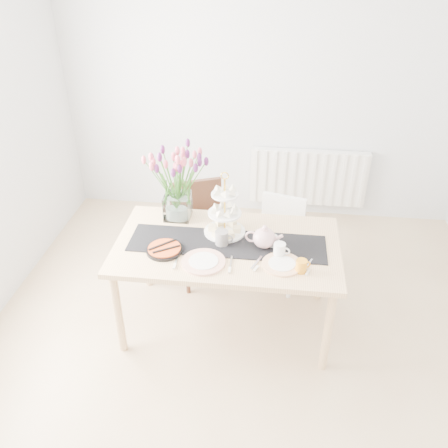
# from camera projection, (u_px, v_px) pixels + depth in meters

# --- Properties ---
(room_shell) EXTENTS (4.50, 4.50, 4.50)m
(room_shell) POSITION_uv_depth(u_px,v_px,m) (245.00, 211.00, 2.69)
(room_shell) COLOR tan
(room_shell) RESTS_ON ground
(radiator) EXTENTS (1.20, 0.08, 0.60)m
(radiator) POSITION_uv_depth(u_px,v_px,m) (308.00, 177.00, 4.93)
(radiator) COLOR white
(radiator) RESTS_ON room_shell
(dining_table) EXTENTS (1.60, 0.90, 0.75)m
(dining_table) POSITION_uv_depth(u_px,v_px,m) (227.00, 253.00, 3.42)
(dining_table) COLOR tan
(dining_table) RESTS_ON ground
(chair_brown) EXTENTS (0.56, 0.56, 0.87)m
(chair_brown) POSITION_uv_depth(u_px,v_px,m) (200.00, 224.00, 4.06)
(chair_brown) COLOR #3B2115
(chair_brown) RESTS_ON ground
(chair_white) EXTENTS (0.48, 0.48, 0.76)m
(chair_white) POSITION_uv_depth(u_px,v_px,m) (279.00, 234.00, 4.05)
(chair_white) COLOR white
(chair_white) RESTS_ON ground
(table_runner) EXTENTS (1.40, 0.35, 0.01)m
(table_runner) POSITION_uv_depth(u_px,v_px,m) (227.00, 243.00, 3.38)
(table_runner) COLOR black
(table_runner) RESTS_ON dining_table
(tulip_vase) EXTENTS (0.71, 0.71, 0.61)m
(tulip_vase) POSITION_uv_depth(u_px,v_px,m) (176.00, 172.00, 3.48)
(tulip_vase) COLOR silver
(tulip_vase) RESTS_ON dining_table
(cake_stand) EXTENTS (0.30, 0.30, 0.45)m
(cake_stand) POSITION_uv_depth(u_px,v_px,m) (225.00, 218.00, 3.43)
(cake_stand) COLOR gold
(cake_stand) RESTS_ON dining_table
(teapot) EXTENTS (0.27, 0.23, 0.17)m
(teapot) POSITION_uv_depth(u_px,v_px,m) (264.00, 238.00, 3.30)
(teapot) COLOR silver
(teapot) RESTS_ON dining_table
(cream_jug) EXTENTS (0.10, 0.10, 0.08)m
(cream_jug) POSITION_uv_depth(u_px,v_px,m) (272.00, 241.00, 3.34)
(cream_jug) COLOR silver
(cream_jug) RESTS_ON dining_table
(tart_tin) EXTENTS (0.26, 0.26, 0.03)m
(tart_tin) POSITION_uv_depth(u_px,v_px,m) (164.00, 249.00, 3.29)
(tart_tin) COLOR black
(tart_tin) RESTS_ON dining_table
(mug_grey) EXTENTS (0.10, 0.10, 0.11)m
(mug_grey) POSITION_uv_depth(u_px,v_px,m) (222.00, 238.00, 3.34)
(mug_grey) COLOR slate
(mug_grey) RESTS_ON dining_table
(mug_white) EXTENTS (0.10, 0.10, 0.10)m
(mug_white) POSITION_uv_depth(u_px,v_px,m) (279.00, 250.00, 3.23)
(mug_white) COLOR white
(mug_white) RESTS_ON dining_table
(mug_orange) EXTENTS (0.10, 0.10, 0.09)m
(mug_orange) POSITION_uv_depth(u_px,v_px,m) (301.00, 266.00, 3.09)
(mug_orange) COLOR orange
(mug_orange) RESTS_ON dining_table
(plate_left) EXTENTS (0.30, 0.30, 0.02)m
(plate_left) POSITION_uv_depth(u_px,v_px,m) (203.00, 262.00, 3.18)
(plate_left) COLOR white
(plate_left) RESTS_ON dining_table
(plate_right) EXTENTS (0.35, 0.35, 0.01)m
(plate_right) POSITION_uv_depth(u_px,v_px,m) (282.00, 264.00, 3.16)
(plate_right) COLOR silver
(plate_right) RESTS_ON dining_table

